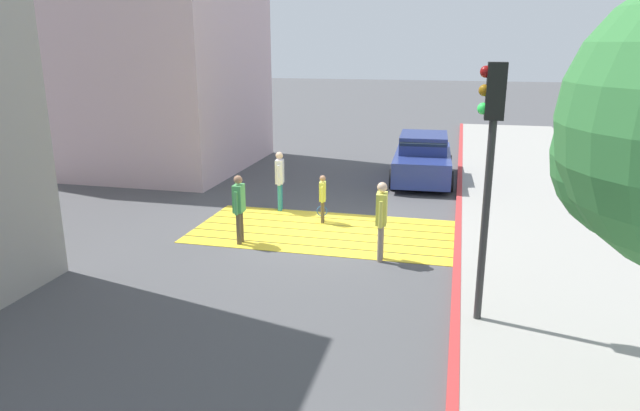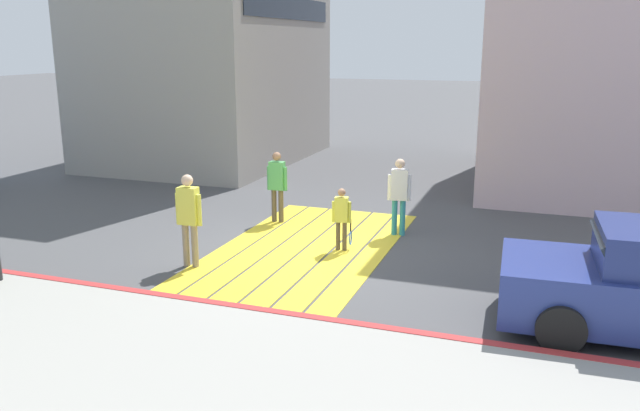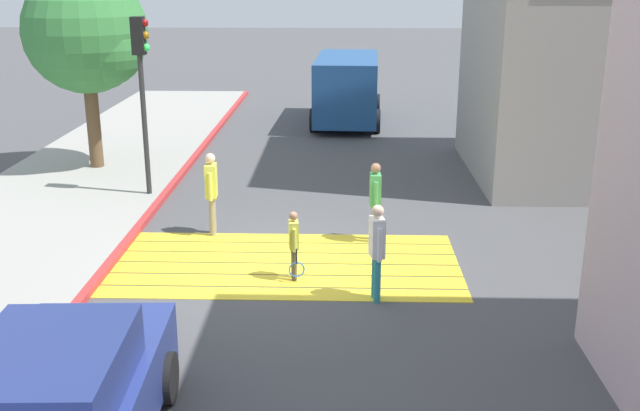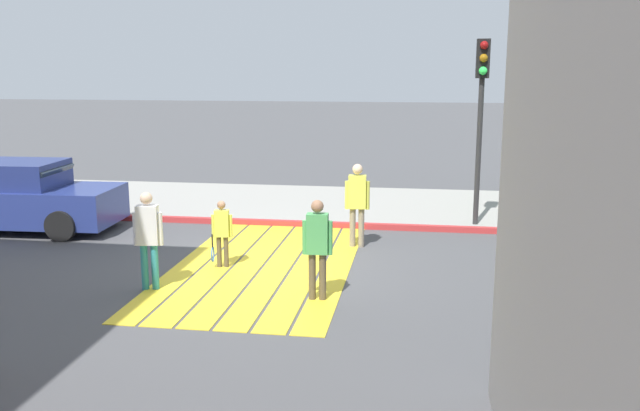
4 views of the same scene
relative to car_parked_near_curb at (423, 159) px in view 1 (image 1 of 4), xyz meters
name	(u,v)px [view 1 (image 1 of 4)]	position (x,y,z in m)	size (l,w,h in m)	color
ground_plane	(323,232)	(2.00, 6.08, -0.73)	(120.00, 120.00, 0.00)	#4C4C4F
crosswalk_stripes	(323,231)	(2.00, 6.08, -0.73)	(6.40, 3.25, 0.01)	yellow
sidewalk_west	(565,248)	(-3.60, 6.08, -0.67)	(4.80, 40.00, 0.12)	#9E9B93
curb_painted	(458,239)	(-1.25, 6.08, -0.67)	(0.16, 40.00, 0.13)	#BC3333
building_far_south	(136,46)	(10.50, -0.21, 3.67)	(8.00, 7.04, 8.80)	beige
car_parked_near_curb	(423,159)	(0.00, 0.00, 0.00)	(2.13, 4.38, 1.57)	navy
traffic_light_corner	(490,144)	(-1.58, 10.20, 2.30)	(0.39, 0.28, 4.24)	#2D2D2D
pedestrian_adult_lead	(280,177)	(3.59, 4.54, 0.23)	(0.27, 0.48, 1.65)	teal
pedestrian_adult_trailing	(381,216)	(0.36, 7.67, 0.27)	(0.24, 0.50, 1.73)	gray
pedestrian_adult_side	(239,204)	(3.68, 7.37, 0.21)	(0.22, 0.48, 1.62)	brown
pedestrian_child_with_racket	(323,196)	(2.19, 5.35, -0.03)	(0.30, 0.40, 1.26)	brown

